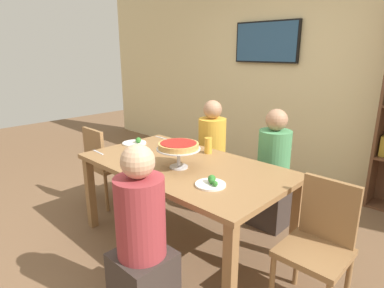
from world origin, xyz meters
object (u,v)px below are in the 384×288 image
(diner_far_right, at_px, (272,177))
(salad_plate_near_diner, at_px, (135,142))
(diner_far_left, at_px, (212,159))
(cutlery_fork_far, at_px, (171,143))
(dining_table, at_px, (184,172))
(chair_head_west, at_px, (104,162))
(cutlery_fork_near, at_px, (161,138))
(water_glass_clear_near, at_px, (144,163))
(cutlery_knife_near, at_px, (98,152))
(deep_dish_pizza_stand, at_px, (178,147))
(beer_glass_amber_tall, at_px, (208,146))
(diner_near_right, at_px, (142,248))
(salad_plate_far_diner, at_px, (211,183))
(chair_head_east, at_px, (319,241))

(diner_far_right, distance_m, salad_plate_near_diner, 1.40)
(diner_far_right, relative_size, diner_far_left, 1.00)
(cutlery_fork_far, bearing_deg, dining_table, 161.85)
(diner_far_left, xyz_separation_m, chair_head_west, (-0.80, -0.87, -0.01))
(salad_plate_near_diner, xyz_separation_m, cutlery_fork_near, (0.02, 0.33, -0.01))
(water_glass_clear_near, distance_m, cutlery_fork_near, 0.96)
(cutlery_knife_near, bearing_deg, deep_dish_pizza_stand, 20.04)
(dining_table, height_order, cutlery_knife_near, cutlery_knife_near)
(diner_far_left, relative_size, salad_plate_near_diner, 4.75)
(chair_head_west, xyz_separation_m, deep_dish_pizza_stand, (1.21, -0.03, 0.43))
(salad_plate_near_diner, height_order, beer_glass_amber_tall, beer_glass_amber_tall)
(salad_plate_near_diner, xyz_separation_m, cutlery_knife_near, (-0.01, -0.42, -0.01))
(diner_near_right, height_order, salad_plate_near_diner, diner_near_right)
(dining_table, height_order, cutlery_fork_far, cutlery_fork_far)
(diner_near_right, relative_size, salad_plate_near_diner, 4.75)
(salad_plate_far_diner, bearing_deg, chair_head_east, 20.22)
(dining_table, bearing_deg, beer_glass_amber_tall, 96.26)
(deep_dish_pizza_stand, bearing_deg, salad_plate_near_diner, 167.85)
(dining_table, bearing_deg, diner_far_left, 114.77)
(chair_head_west, bearing_deg, cutlery_knife_near, -35.89)
(diner_far_right, height_order, diner_near_right, same)
(chair_head_west, distance_m, salad_plate_near_diner, 0.50)
(diner_far_left, xyz_separation_m, salad_plate_near_diner, (-0.41, -0.73, 0.27))
(cutlery_fork_near, distance_m, cutlery_fork_far, 0.25)
(chair_head_east, height_order, water_glass_clear_near, chair_head_east)
(diner_far_right, bearing_deg, beer_glass_amber_tall, -44.44)
(cutlery_fork_far, bearing_deg, diner_far_left, -92.49)
(chair_head_west, height_order, chair_head_east, same)
(chair_head_east, distance_m, cutlery_fork_near, 1.96)
(salad_plate_near_diner, height_order, cutlery_fork_far, salad_plate_near_diner)
(diner_far_right, height_order, cutlery_fork_far, diner_far_right)
(diner_far_right, distance_m, diner_far_left, 0.76)
(chair_head_east, bearing_deg, dining_table, 3.29)
(deep_dish_pizza_stand, distance_m, beer_glass_amber_tall, 0.47)
(diner_far_right, height_order, diner_far_left, same)
(deep_dish_pizza_stand, xyz_separation_m, salad_plate_far_diner, (0.42, -0.09, -0.15))
(diner_far_left, height_order, water_glass_clear_near, diner_far_left)
(beer_glass_amber_tall, bearing_deg, cutlery_fork_near, 175.84)
(diner_near_right, xyz_separation_m, salad_plate_near_diner, (-1.18, 0.85, 0.27))
(chair_head_west, height_order, water_glass_clear_near, chair_head_west)
(chair_head_west, xyz_separation_m, cutlery_knife_near, (0.38, -0.27, 0.26))
(cutlery_fork_far, bearing_deg, chair_head_east, -174.32)
(diner_far_right, distance_m, water_glass_clear_near, 1.26)
(water_glass_clear_near, xyz_separation_m, cutlery_fork_near, (-0.63, 0.72, -0.05))
(beer_glass_amber_tall, bearing_deg, dining_table, -83.74)
(chair_head_west, bearing_deg, salad_plate_far_diner, -4.39)
(salad_plate_near_diner, distance_m, water_glass_clear_near, 0.76)
(cutlery_fork_far, bearing_deg, beer_glass_amber_tall, -162.61)
(beer_glass_amber_tall, bearing_deg, salad_plate_far_diner, -47.41)
(dining_table, relative_size, diner_near_right, 1.55)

